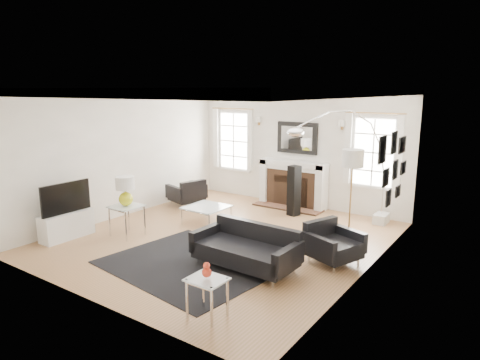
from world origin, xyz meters
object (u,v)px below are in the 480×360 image
Objects in this scene: armchair_left at (188,193)px; arc_floor_lamp at (341,162)px; fireplace at (293,184)px; gourd_lamp at (125,189)px; coffee_table at (207,208)px; sofa at (247,249)px; armchair_right at (331,244)px.

arc_floor_lamp is (3.63, 0.62, 1.04)m from armchair_left.
fireplace is 2.96× the size of gourd_lamp.
coffee_table is 1.78m from gourd_lamp.
arc_floor_lamp is at bearing -27.17° from fireplace.
armchair_right is at bearing 43.60° from sofa.
gourd_lamp is 4.31m from arc_floor_lamp.
coffee_table is (-3.00, 0.45, 0.03)m from armchair_right.
coffee_table is (-1.98, 1.42, 0.03)m from sofa.
sofa is 3.01× the size of gourd_lamp.
gourd_lamp is (-0.76, -1.49, 0.60)m from coffee_table.
fireplace is 2.41m from coffee_table.
fireplace reaches higher than coffee_table.
sofa is 2.44m from coffee_table.
coffee_table is 1.43× the size of gourd_lamp.
armchair_left reaches higher than coffee_table.
arc_floor_lamp is at bearing 109.02° from armchair_right.
armchair_left is at bearing 102.86° from gourd_lamp.
gourd_lamp is (-2.74, -0.08, 0.63)m from sofa.
armchair_right reaches higher than armchair_left.
gourd_lamp is at bearing -178.41° from sofa.
sofa is at bearing -35.49° from coffee_table.
sofa is 0.70× the size of arc_floor_lamp.
sofa is 2.82m from gourd_lamp.
armchair_right is 1.76× the size of gourd_lamp.
armchair_right is at bearing -8.54° from coffee_table.
sofa is 4.00m from armchair_left.
coffee_table is at bearing -33.76° from armchair_left.
armchair_right is 2.30m from arc_floor_lamp.
sofa is 1.40m from armchair_right.
sofa is 1.72× the size of armchair_right.
sofa is at bearing -136.40° from armchair_right.
armchair_left is at bearing -170.24° from arc_floor_lamp.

